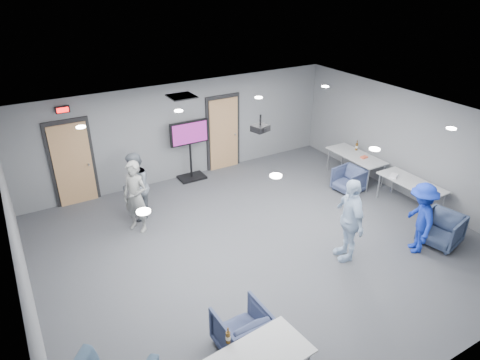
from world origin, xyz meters
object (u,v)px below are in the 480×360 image
person_b (136,187)px  tv_stand (190,147)px  person_a (135,197)px  bottle_right (357,147)px  person_d (420,218)px  chair_right_a (349,180)px  chair_front_a (242,329)px  table_right_b (412,184)px  person_c (349,220)px  chair_right_c (441,229)px  projector (260,128)px  table_right_a (356,156)px  bottle_front (228,337)px

person_b → tv_stand: size_ratio=0.97×
person_a → bottle_right: size_ratio=5.78×
person_d → chair_right_a: size_ratio=2.18×
person_a → chair_right_a: 5.56m
person_d → chair_front_a: person_d is taller
person_d → table_right_b: 1.83m
person_c → table_right_b: size_ratio=1.07×
chair_right_c → tv_stand: 6.55m
person_a → person_c: size_ratio=0.94×
person_b → projector: (2.27, -1.76, 1.58)m
person_c → projector: bearing=-134.7°
person_c → chair_front_a: size_ratio=2.25×
table_right_a → table_right_b: size_ratio=1.04×
chair_front_a → bottle_front: size_ratio=2.95×
person_d → projector: 3.77m
person_d → chair_front_a: bearing=-51.0°
table_right_a → chair_right_a: bearing=126.2°
person_d → projector: size_ratio=3.99×
bottle_front → chair_right_c: bearing=7.0°
chair_front_a → chair_right_c: bearing=-178.0°
person_c → table_right_a: (2.72, 2.60, -0.21)m
person_b → person_c: size_ratio=0.93×
person_d → tv_stand: bearing=-120.1°
person_d → chair_front_a: (-4.47, -0.38, -0.42)m
bottle_front → bottle_right: size_ratio=0.92×
tv_stand → projector: size_ratio=4.33×
chair_front_a → bottle_right: 7.14m
chair_right_a → person_b: bearing=-112.9°
table_right_a → person_a: bearing=84.8°
table_right_a → chair_right_c: bearing=168.8°
person_a → chair_front_a: size_ratio=2.12×
chair_right_a → chair_front_a: 5.98m
person_a → person_b: (0.16, 0.49, -0.02)m
person_b → table_right_a: bearing=99.7°
person_c → projector: 2.59m
person_a → tv_stand: bearing=94.9°
chair_right_c → bottle_front: bearing=-96.0°
tv_stand → person_c: bearing=-76.0°
person_a → bottle_right: (6.34, -0.30, -0.00)m
person_b → chair_right_c: (5.28, -4.33, -0.47)m
person_b → bottle_front: size_ratio=6.14×
person_b → person_a: bearing=1.1°
person_b → person_d: 6.26m
chair_right_c → bottle_right: (0.90, 3.54, 0.48)m
chair_front_a → tv_stand: size_ratio=0.47×
person_c → chair_right_a: bearing=154.6°
table_right_a → table_right_b: same height
chair_right_a → projector: projector is taller
person_c → projector: projector is taller
chair_front_a → bottle_front: bearing=40.3°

